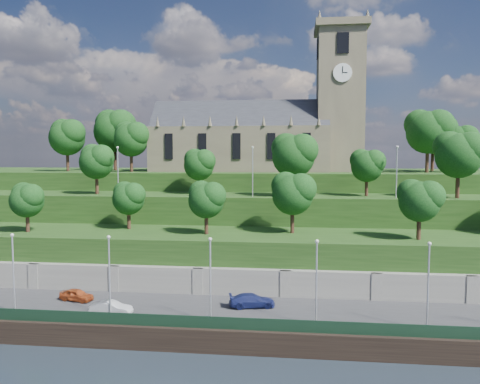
# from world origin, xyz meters

# --- Properties ---
(ground) EXTENTS (320.00, 320.00, 0.00)m
(ground) POSITION_xyz_m (0.00, 0.00, 0.00)
(ground) COLOR black
(ground) RESTS_ON ground
(promenade) EXTENTS (160.00, 12.00, 2.00)m
(promenade) POSITION_xyz_m (0.00, 6.00, 1.00)
(promenade) COLOR #2D2D30
(promenade) RESTS_ON ground
(quay_wall) EXTENTS (160.00, 0.50, 2.20)m
(quay_wall) POSITION_xyz_m (0.00, -0.05, 1.10)
(quay_wall) COLOR black
(quay_wall) RESTS_ON ground
(fence) EXTENTS (160.00, 0.10, 1.20)m
(fence) POSITION_xyz_m (0.00, 0.60, 2.60)
(fence) COLOR black
(fence) RESTS_ON promenade
(retaining_wall) EXTENTS (160.00, 2.10, 5.00)m
(retaining_wall) POSITION_xyz_m (0.00, 11.97, 2.50)
(retaining_wall) COLOR slate
(retaining_wall) RESTS_ON ground
(embankment_lower) EXTENTS (160.00, 12.00, 8.00)m
(embankment_lower) POSITION_xyz_m (0.00, 18.00, 4.00)
(embankment_lower) COLOR #1B3812
(embankment_lower) RESTS_ON ground
(embankment_upper) EXTENTS (160.00, 10.00, 12.00)m
(embankment_upper) POSITION_xyz_m (0.00, 29.00, 6.00)
(embankment_upper) COLOR #1B3812
(embankment_upper) RESTS_ON ground
(hilltop) EXTENTS (160.00, 32.00, 15.00)m
(hilltop) POSITION_xyz_m (0.00, 50.00, 7.50)
(hilltop) COLOR #1B3812
(hilltop) RESTS_ON ground
(church) EXTENTS (38.60, 12.35, 27.60)m
(church) POSITION_xyz_m (0.79, 45.98, 22.52)
(church) COLOR brown
(church) RESTS_ON hilltop
(trees_lower) EXTENTS (67.87, 8.83, 7.85)m
(trees_lower) POSITION_xyz_m (4.87, 18.10, 12.82)
(trees_lower) COLOR black
(trees_lower) RESTS_ON embankment_lower
(trees_upper) EXTENTS (58.94, 8.45, 9.31)m
(trees_upper) POSITION_xyz_m (7.03, 27.79, 17.72)
(trees_upper) COLOR black
(trees_upper) RESTS_ON embankment_upper
(trees_hilltop) EXTENTS (76.45, 16.59, 11.96)m
(trees_hilltop) POSITION_xyz_m (-0.87, 45.09, 22.14)
(trees_hilltop) COLOR black
(trees_hilltop) RESTS_ON hilltop
(lamp_posts_promenade) EXTENTS (60.36, 0.36, 8.20)m
(lamp_posts_promenade) POSITION_xyz_m (-2.00, 2.50, 6.71)
(lamp_posts_promenade) COLOR #B2B2B7
(lamp_posts_promenade) RESTS_ON promenade
(lamp_posts_upper) EXTENTS (40.36, 0.36, 7.25)m
(lamp_posts_upper) POSITION_xyz_m (0.00, 26.00, 16.22)
(lamp_posts_upper) COLOR #B2B2B7
(lamp_posts_upper) RESTS_ON embankment_upper
(car_left) EXTENTS (4.07, 2.33, 1.30)m
(car_left) POSITION_xyz_m (-17.78, 7.27, 2.65)
(car_left) COLOR #993D19
(car_left) RESTS_ON promenade
(car_middle) EXTENTS (4.18, 1.53, 1.37)m
(car_middle) POSITION_xyz_m (-12.21, 3.26, 2.68)
(car_middle) COLOR #A1A2A6
(car_middle) RESTS_ON promenade
(car_right) EXTENTS (5.15, 2.95, 1.41)m
(car_right) POSITION_xyz_m (1.57, 7.32, 2.70)
(car_right) COLOR navy
(car_right) RESTS_ON promenade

